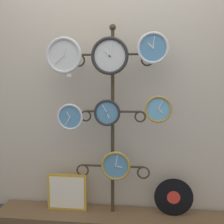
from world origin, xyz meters
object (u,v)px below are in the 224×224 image
Objects in this scene: clock_middle_center at (107,113)px; clock_bottom_center at (116,166)px; clock_top_center at (110,56)px; vinyl_record at (174,197)px; clock_top_left at (64,55)px; clock_top_right at (153,48)px; picture_frame at (67,192)px; clock_middle_left at (70,117)px; clock_middle_right at (158,109)px; display_stand at (113,160)px.

clock_middle_center is 0.49m from clock_bottom_center.
clock_top_center is 0.98m from clock_bottom_center.
clock_top_left is at bearing -176.50° from vinyl_record.
clock_top_right reaches higher than picture_frame.
clock_top_right is 0.94m from clock_middle_left.
clock_top_left reaches higher than clock_top_center.
clock_top_left is 1.28m from picture_frame.
clock_middle_right reaches higher than clock_bottom_center.
clock_middle_left is at bearing 176.36° from clock_top_center.
vinyl_record is 1.00m from picture_frame.
clock_top_center is 0.37m from clock_top_right.
clock_top_center reaches higher than clock_middle_left.
clock_top_center is 1.39m from vinyl_record.
clock_middle_right is (0.42, 0.01, -0.45)m from clock_top_center.
clock_top_right is 0.72× the size of picture_frame.
clock_middle_center is at bearing 178.56° from clock_bottom_center.
clock_top_left is 0.92× the size of vinyl_record.
vinyl_record is at bearing 3.50° from clock_top_left.
clock_top_left is at bearing -179.69° from clock_top_right.
display_stand is 7.46× the size of clock_middle_left.
clock_top_center reaches higher than clock_middle_right.
picture_frame is (-1.00, -0.00, -0.00)m from vinyl_record.
clock_middle_left reaches higher than vinyl_record.
clock_top_center is at bearing -141.88° from clock_bottom_center.
clock_middle_left is at bearing -177.94° from clock_bottom_center.
clock_middle_right is at bearing -15.06° from display_stand.
clock_middle_right is at bearing -151.82° from vinyl_record.
clock_top_left is 0.55m from clock_middle_left.
clock_top_center is at bearing -4.15° from clock_top_left.
clock_middle_right reaches higher than clock_middle_left.
clock_top_left is 0.95m from clock_middle_right.
picture_frame is (-0.06, 0.07, -0.73)m from clock_middle_left.
display_stand is 1.07m from clock_top_right.
clock_middle_right is at bearing -4.31° from clock_middle_center.
clock_middle_right is (0.05, -0.03, -0.52)m from clock_top_right.
clock_top_center is 1.37× the size of clock_middle_center.
clock_bottom_center is at bearing -1.44° from clock_middle_center.
clock_top_left is 1.62m from vinyl_record.
clock_top_left is 0.86× the size of picture_frame.
clock_middle_center reaches higher than clock_middle_left.
clock_top_left reaches higher than picture_frame.
clock_middle_left is (-0.36, 0.02, -0.53)m from clock_top_center.
clock_middle_center is 1.02× the size of clock_middle_right.
clock_middle_center is at bearing 1.50° from clock_top_left.
display_stand is 6.68× the size of clock_bottom_center.
clock_top_left is 0.64m from clock_middle_center.
clock_top_center reaches higher than clock_middle_center.
vinyl_record is (0.16, 0.08, -0.81)m from clock_middle_right.
picture_frame is at bearing 102.29° from clock_top_left.
display_stand is at bearing 115.65° from clock_bottom_center.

